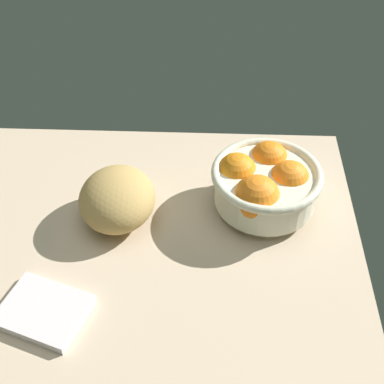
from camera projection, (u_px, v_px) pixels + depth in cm
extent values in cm
cube|color=#C7AF92|center=(145.00, 252.00, 98.81)|extent=(76.48, 66.34, 3.00)
cylinder|color=beige|center=(264.00, 203.00, 104.49)|extent=(10.29, 10.29, 1.68)
cylinder|color=beige|center=(266.00, 187.00, 101.70)|extent=(18.54, 18.54, 6.49)
torus|color=beige|center=(267.00, 174.00, 99.48)|extent=(20.14, 20.14, 1.60)
sphere|color=orange|center=(237.00, 173.00, 102.02)|extent=(7.67, 7.67, 7.67)
sphere|color=orange|center=(257.00, 198.00, 97.00)|extent=(8.40, 8.40, 8.40)
sphere|color=orange|center=(289.00, 181.00, 100.56)|extent=(7.53, 7.53, 7.53)
sphere|color=orange|center=(269.00, 160.00, 104.74)|extent=(7.44, 7.44, 7.44)
ellipsoid|color=tan|center=(117.00, 199.00, 99.94)|extent=(13.85, 15.70, 9.21)
cube|color=silver|center=(44.00, 311.00, 87.04)|extent=(15.80, 14.19, 1.53)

